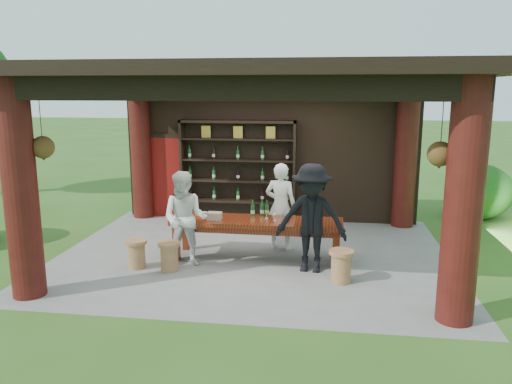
# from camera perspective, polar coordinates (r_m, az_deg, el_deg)

# --- Properties ---
(ground) EXTENTS (90.00, 90.00, 0.00)m
(ground) POSITION_cam_1_polar(r_m,az_deg,el_deg) (9.72, -0.33, -7.13)
(ground) COLOR #2D5119
(ground) RESTS_ON ground
(pavilion) EXTENTS (7.50, 6.00, 3.60)m
(pavilion) POSITION_cam_1_polar(r_m,az_deg,el_deg) (9.68, -0.05, 5.73)
(pavilion) COLOR slate
(pavilion) RESTS_ON ground
(wine_shelf) EXTENTS (2.76, 0.42, 2.42)m
(wine_shelf) POSITION_cam_1_polar(r_m,az_deg,el_deg) (11.89, -2.08, 2.37)
(wine_shelf) COLOR black
(wine_shelf) RESTS_ON ground
(tasting_table) EXTENTS (3.19, 0.85, 0.75)m
(tasting_table) POSITION_cam_1_polar(r_m,az_deg,el_deg) (9.33, 0.09, -3.87)
(tasting_table) COLOR #4F180B
(tasting_table) RESTS_ON ground
(stool_near_left) EXTENTS (0.39, 0.39, 0.51)m
(stool_near_left) POSITION_cam_1_polar(r_m,az_deg,el_deg) (8.94, -9.87, -7.16)
(stool_near_left) COLOR brown
(stool_near_left) RESTS_ON ground
(stool_near_right) EXTENTS (0.41, 0.41, 0.54)m
(stool_near_right) POSITION_cam_1_polar(r_m,az_deg,el_deg) (8.41, 9.70, -8.26)
(stool_near_right) COLOR brown
(stool_near_right) RESTS_ON ground
(stool_far_left) EXTENTS (0.39, 0.39, 0.51)m
(stool_far_left) POSITION_cam_1_polar(r_m,az_deg,el_deg) (9.18, -13.51, -6.81)
(stool_far_left) COLOR brown
(stool_far_left) RESTS_ON ground
(host) EXTENTS (0.71, 0.54, 1.73)m
(host) POSITION_cam_1_polar(r_m,az_deg,el_deg) (9.85, 2.83, -1.65)
(host) COLOR white
(host) RESTS_ON ground
(guest_woman) EXTENTS (0.85, 0.67, 1.72)m
(guest_woman) POSITION_cam_1_polar(r_m,az_deg,el_deg) (9.01, -8.08, -3.06)
(guest_woman) COLOR silver
(guest_woman) RESTS_ON ground
(guest_man) EXTENTS (1.29, 0.83, 1.90)m
(guest_man) POSITION_cam_1_polar(r_m,az_deg,el_deg) (8.65, 6.36, -3.01)
(guest_man) COLOR black
(guest_man) RESTS_ON ground
(table_bottles) EXTENTS (0.35, 0.14, 0.31)m
(table_bottles) POSITION_cam_1_polar(r_m,az_deg,el_deg) (9.54, 0.52, -1.83)
(table_bottles) COLOR #194C1E
(table_bottles) RESTS_ON tasting_table
(table_glasses) EXTENTS (0.99, 0.25, 0.15)m
(table_glasses) POSITION_cam_1_polar(r_m,az_deg,el_deg) (9.25, 3.95, -2.80)
(table_glasses) COLOR silver
(table_glasses) RESTS_ON tasting_table
(napkin_basket) EXTENTS (0.26, 0.18, 0.14)m
(napkin_basket) POSITION_cam_1_polar(r_m,az_deg,el_deg) (9.31, -4.76, -2.75)
(napkin_basket) COLOR #BF6672
(napkin_basket) RESTS_ON tasting_table
(shrubs) EXTENTS (14.48, 8.27, 1.36)m
(shrubs) POSITION_cam_1_polar(r_m,az_deg,el_deg) (10.14, 14.67, -3.39)
(shrubs) COLOR #194C14
(shrubs) RESTS_ON ground
(trees) EXTENTS (21.82, 10.99, 4.80)m
(trees) POSITION_cam_1_polar(r_m,az_deg,el_deg) (10.60, 20.32, 12.23)
(trees) COLOR #3F2819
(trees) RESTS_ON ground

